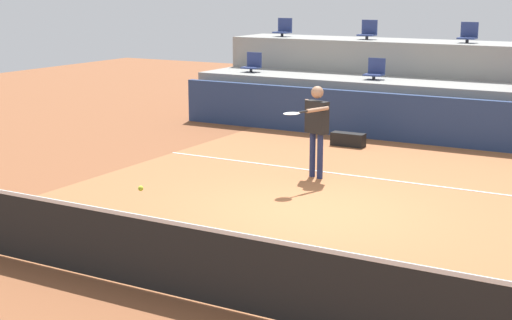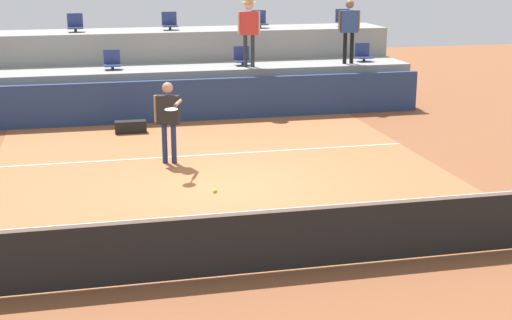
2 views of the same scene
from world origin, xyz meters
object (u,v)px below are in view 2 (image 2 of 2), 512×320
(stadium_chair_upper_center, at_px, (170,22))
(tennis_player, at_px, (168,114))
(spectator_with_hat, at_px, (249,25))
(stadium_chair_upper_left, at_px, (75,24))
(stadium_chair_upper_right, at_px, (259,21))
(stadium_chair_upper_far_right, at_px, (343,19))
(stadium_chair_lower_far_right, at_px, (363,54))
(stadium_chair_lower_left, at_px, (112,61))
(stadium_chair_lower_right, at_px, (242,57))
(equipment_bag, at_px, (131,127))
(tennis_ball, at_px, (215,191))
(spectator_in_grey, at_px, (349,25))

(stadium_chair_upper_center, height_order, tennis_player, stadium_chair_upper_center)
(spectator_with_hat, bearing_deg, stadium_chair_upper_left, 154.67)
(stadium_chair_upper_right, bearing_deg, stadium_chair_upper_center, 180.00)
(stadium_chair_upper_left, xyz_separation_m, stadium_chair_upper_far_right, (8.08, 0.00, 0.00))
(stadium_chair_upper_right, distance_m, spectator_with_hat, 2.33)
(stadium_chair_lower_far_right, bearing_deg, stadium_chair_lower_left, 180.00)
(stadium_chair_lower_far_right, xyz_separation_m, stadium_chair_upper_far_right, (-0.00, 1.80, 0.85))
(stadium_chair_lower_right, xyz_separation_m, stadium_chair_lower_far_right, (3.59, 0.00, 0.00))
(stadium_chair_upper_far_right, bearing_deg, equipment_bag, -149.20)
(tennis_player, relative_size, spectator_with_hat, 0.93)
(stadium_chair_lower_right, xyz_separation_m, stadium_chair_upper_center, (-1.79, 1.80, 0.85))
(stadium_chair_lower_right, distance_m, tennis_player, 5.99)
(spectator_with_hat, distance_m, tennis_ball, 10.66)
(stadium_chair_upper_right, distance_m, tennis_player, 8.09)
(stadium_chair_upper_center, height_order, spectator_in_grey, spectator_in_grey)
(tennis_player, xyz_separation_m, equipment_bag, (-0.61, 3.03, -0.90))
(tennis_ball, distance_m, equipment_bag, 8.36)
(tennis_player, bearing_deg, stadium_chair_lower_left, 99.49)
(tennis_player, height_order, spectator_with_hat, spectator_with_hat)
(stadium_chair_lower_far_right, bearing_deg, stadium_chair_upper_left, 167.45)
(tennis_player, height_order, equipment_bag, tennis_player)
(stadium_chair_upper_center, distance_m, spectator_in_grey, 5.26)
(stadium_chair_upper_left, xyz_separation_m, tennis_player, (1.81, -7.14, -1.26))
(stadium_chair_upper_left, distance_m, stadium_chair_upper_center, 2.70)
(stadium_chair_lower_left, relative_size, stadium_chair_lower_right, 1.00)
(stadium_chair_upper_left, xyz_separation_m, stadium_chair_upper_right, (5.42, 0.00, 0.00))
(stadium_chair_lower_left, relative_size, stadium_chair_lower_far_right, 1.00)
(tennis_player, bearing_deg, stadium_chair_lower_right, 63.27)
(stadium_chair_upper_far_right, bearing_deg, stadium_chair_upper_right, 180.00)
(stadium_chair_upper_right, relative_size, spectator_with_hat, 0.28)
(stadium_chair_upper_far_right, height_order, tennis_ball, stadium_chair_upper_far_right)
(stadium_chair_upper_center, bearing_deg, spectator_with_hat, -48.85)
(stadium_chair_upper_center, bearing_deg, stadium_chair_upper_far_right, 0.00)
(tennis_ball, bearing_deg, spectator_in_grey, 61.14)
(stadium_chair_lower_far_right, xyz_separation_m, tennis_player, (-6.28, -5.34, -0.41))
(stadium_chair_lower_right, height_order, tennis_ball, stadium_chair_lower_right)
(spectator_with_hat, relative_size, equipment_bag, 2.42)
(stadium_chair_upper_right, relative_size, tennis_player, 0.30)
(stadium_chair_lower_far_right, height_order, stadium_chair_upper_right, stadium_chair_upper_right)
(stadium_chair_lower_far_right, relative_size, stadium_chair_upper_left, 1.00)
(stadium_chair_lower_right, xyz_separation_m, equipment_bag, (-3.30, -2.30, -1.31))
(stadium_chair_upper_right, bearing_deg, tennis_ball, -105.99)
(stadium_chair_upper_right, relative_size, spectator_in_grey, 0.29)
(spectator_in_grey, bearing_deg, stadium_chair_upper_right, 133.53)
(stadium_chair_lower_right, relative_size, spectator_with_hat, 0.28)
(stadium_chair_upper_right, bearing_deg, equipment_bag, -135.77)
(stadium_chair_upper_left, relative_size, stadium_chair_upper_far_right, 1.00)
(tennis_ball, bearing_deg, equipment_bag, 94.59)
(stadium_chair_upper_right, xyz_separation_m, tennis_ball, (-3.55, -12.39, -1.30))
(stadium_chair_lower_right, distance_m, spectator_in_grey, 3.14)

